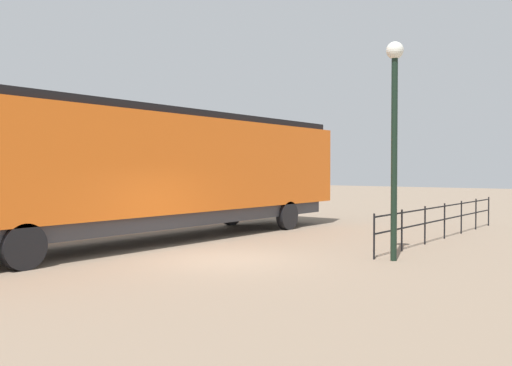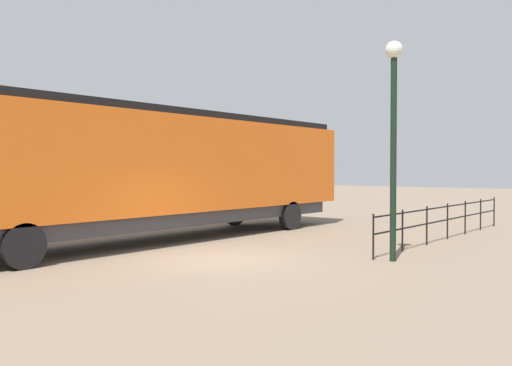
{
  "view_description": "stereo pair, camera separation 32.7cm",
  "coord_description": "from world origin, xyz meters",
  "views": [
    {
      "loc": [
        9.45,
        -10.84,
        2.36
      ],
      "look_at": [
        -0.29,
        1.81,
        1.96
      ],
      "focal_mm": 38.75,
      "sensor_mm": 36.0,
      "label": 1
    },
    {
      "loc": [
        9.7,
        -10.64,
        2.36
      ],
      "look_at": [
        -0.29,
        1.81,
        1.96
      ],
      "focal_mm": 38.75,
      "sensor_mm": 36.0,
      "label": 2
    }
  ],
  "objects": [
    {
      "name": "ground_plane",
      "position": [
        0.0,
        0.0,
        0.0
      ],
      "size": [
        120.0,
        120.0,
        0.0
      ],
      "primitive_type": "plane",
      "color": "#84705B"
    },
    {
      "name": "locomotive",
      "position": [
        -4.12,
        2.06,
        2.38
      ],
      "size": [
        3.17,
        17.05,
        4.27
      ],
      "color": "orange",
      "rests_on": "ground_plane"
    },
    {
      "name": "lamp_post",
      "position": [
        3.63,
        2.53,
        3.72
      ],
      "size": [
        0.45,
        0.45,
        5.61
      ],
      "color": "black",
      "rests_on": "ground_plane"
    },
    {
      "name": "platform_fence",
      "position": [
        3.14,
        7.83,
        0.78
      ],
      "size": [
        0.05,
        10.9,
        1.2
      ],
      "color": "black",
      "rests_on": "ground_plane"
    }
  ]
}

